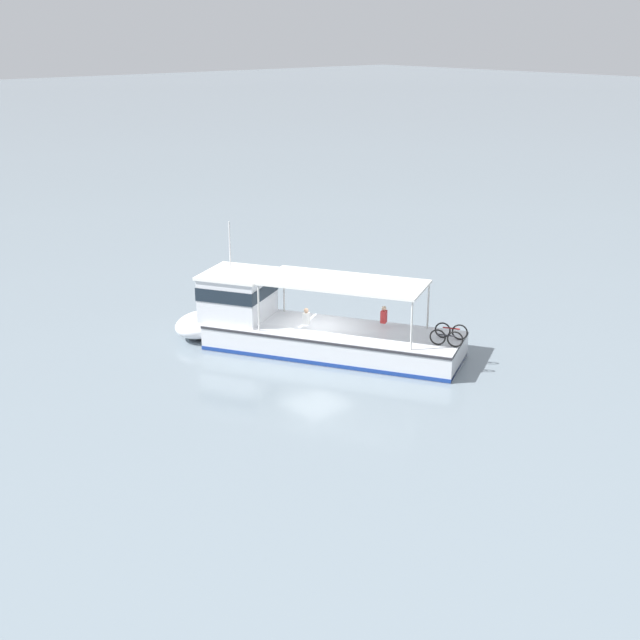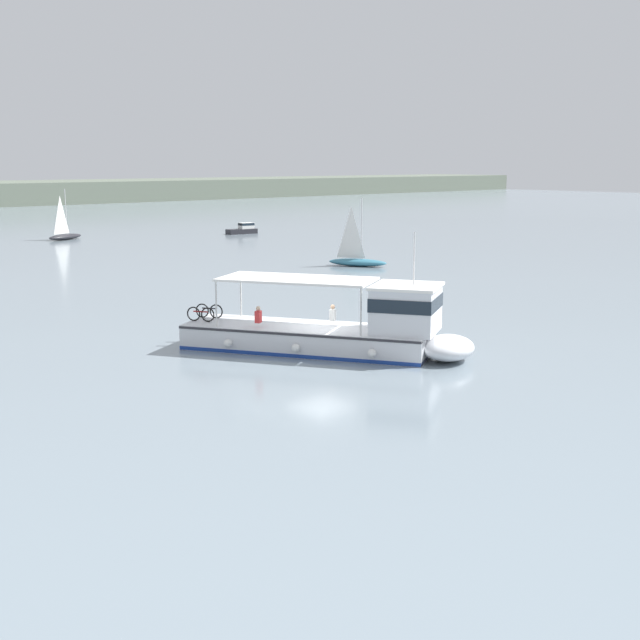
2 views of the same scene
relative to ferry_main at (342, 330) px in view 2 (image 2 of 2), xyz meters
name	(u,v)px [view 2 (image 2 of 2)]	position (x,y,z in m)	size (l,w,h in m)	color
ground_plane	(323,352)	(-0.47, 0.72, -1.01)	(400.00, 400.00, 0.00)	gray
ferry_main	(342,330)	(0.00, 0.00, 0.00)	(8.89, 12.60, 5.32)	silver
sailboat_horizon_west	(65,235)	(16.74, 59.48, -0.47)	(4.97, 3.12, 5.40)	#232328
motorboat_off_bow	(243,229)	(35.54, 52.49, -0.47)	(3.74, 1.76, 1.26)	#232328
sailboat_mid_channel	(357,259)	(22.83, 21.50, -0.47)	(3.43, 4.91, 5.40)	teal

